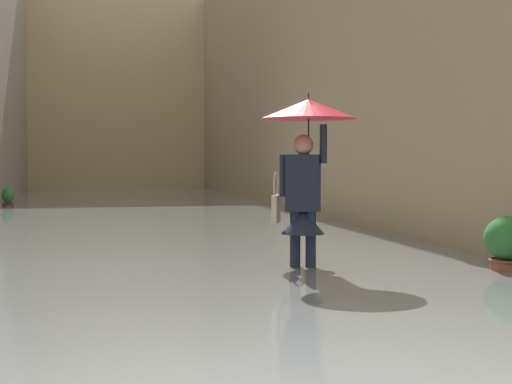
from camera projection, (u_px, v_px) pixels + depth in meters
ground_plane at (145, 222)px, 17.87m from camera, size 71.54×71.54×0.00m
flood_water at (145, 217)px, 17.87m from camera, size 7.97×34.62×0.22m
building_facade_left at (331, 52)px, 18.67m from camera, size 2.04×32.62×8.03m
building_facade_far at (116, 72)px, 32.48m from camera, size 10.77×1.80×10.21m
person_wading at (306, 148)px, 8.80m from camera, size 1.10×1.10×2.20m
potted_plant_mid_left at (509, 248)px, 8.64m from camera, size 0.56×0.56×0.82m
potted_plant_far_right at (8, 200)px, 20.24m from camera, size 0.32×0.32×0.71m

